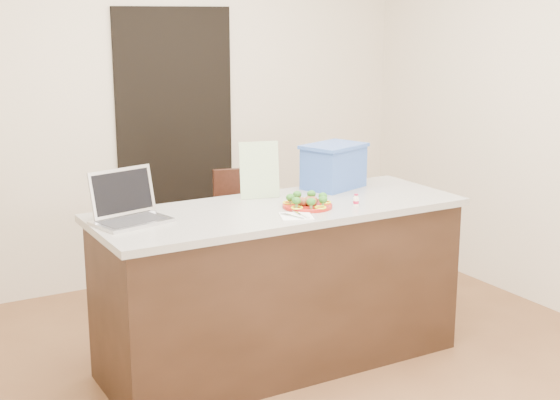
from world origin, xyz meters
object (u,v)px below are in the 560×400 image
napkin (296,216)px  blue_box (334,166)px  island (280,285)px  chair (251,230)px  laptop (127,207)px  yogurt_bottle (356,201)px  plate (307,205)px

napkin → blue_box: 0.75m
napkin → blue_box: blue_box is taller
island → chair: (0.26, 0.86, 0.07)m
blue_box → chair: (-0.25, 0.61, -0.52)m
laptop → blue_box: size_ratio=0.94×
laptop → chair: 1.39m
chair → laptop: bearing=-134.6°
napkin → yogurt_bottle: 0.41m
blue_box → chair: blue_box is taller
chair → blue_box: bearing=-56.3°
yogurt_bottle → laptop: 1.24m
chair → plate: bearing=-87.2°
yogurt_bottle → blue_box: size_ratio=0.15×
laptop → chair: bearing=20.4°
island → yogurt_bottle: size_ratio=30.43×
plate → blue_box: size_ratio=0.63×
island → napkin: 0.52m
yogurt_bottle → blue_box: blue_box is taller
yogurt_bottle → laptop: (-1.19, 0.33, 0.04)m
island → blue_box: (0.51, 0.25, 0.59)m
plate → island: bearing=140.9°
yogurt_bottle → laptop: bearing=164.7°
plate → chair: chair is taller
blue_box → yogurt_bottle: bearing=-127.8°
yogurt_bottle → blue_box: 0.48m
plate → yogurt_bottle: size_ratio=4.04×
napkin → laptop: 0.87m
island → laptop: laptop is taller
plate → chair: (0.15, 0.95, -0.39)m
plate → yogurt_bottle: yogurt_bottle is taller
island → yogurt_bottle: yogurt_bottle is taller
laptop → chair: laptop is taller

